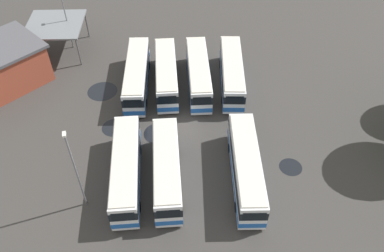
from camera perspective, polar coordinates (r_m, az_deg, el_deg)
The scene contains 15 objects.
ground_plane at distance 45.26m, azimuth -1.10°, elevation -0.26°, with size 93.75×93.75×0.00m, color #383533.
bus_row0_slot0 at distance 49.93m, azimuth -7.85°, elevation 7.21°, with size 12.20×4.84×3.54m.
bus_row0_slot1 at distance 49.73m, azimuth -3.68°, elevation 7.40°, with size 11.37×4.19×3.54m.
bus_row0_slot2 at distance 49.69m, azimuth 0.91°, elevation 7.46°, with size 11.84×4.47×3.54m.
bus_row0_slot3 at distance 50.05m, azimuth 5.66°, elevation 7.54°, with size 11.88×5.29×3.54m.
bus_row1_slot0 at distance 39.42m, azimuth -9.35°, elevation -6.01°, with size 11.81×4.19×3.54m.
bus_row1_slot1 at distance 38.97m, azimuth -3.60°, elevation -6.10°, with size 11.20×4.17×3.54m.
bus_row1_slot3 at distance 39.38m, azimuth 7.66°, elevation -5.80°, with size 12.17×4.98×3.54m.
maintenance_shelter at distance 57.84m, azimuth -18.94°, elevation 13.41°, with size 8.77×8.66×4.20m.
lamp_post_by_building at distance 57.90m, azimuth -17.38°, elevation 14.17°, with size 0.56×0.28×7.72m.
lamp_post_far_corner at distance 35.99m, azimuth -16.25°, elevation -5.88°, with size 0.56×0.28×9.62m.
puddle_near_shelter at distance 44.78m, azimuth -4.81°, elevation -1.07°, with size 3.27×3.27×0.01m, color black.
puddle_between_rows at distance 51.17m, azimuth -12.62°, elevation 4.84°, with size 3.71×3.71×0.01m, color black.
puddle_centre_drain at distance 46.12m, azimuth -10.95°, elevation -0.22°, with size 2.89×2.89×0.01m, color black.
puddle_back_corner at distance 42.67m, azimuth 13.84°, elevation -5.69°, with size 2.37×2.37×0.01m, color black.
Camera 1 is at (31.19, -6.43, 32.16)m, focal length 37.52 mm.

